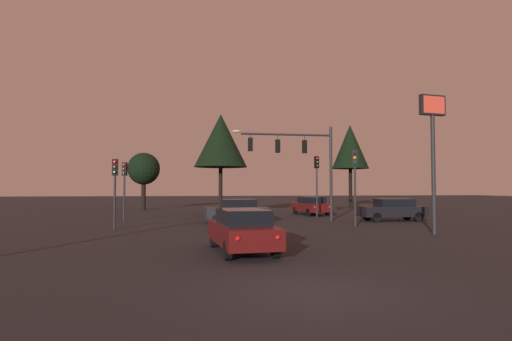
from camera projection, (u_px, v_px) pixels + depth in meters
The scene contains 14 objects.
ground_plane at pixel (225, 216), 33.30m from camera, with size 168.00×168.00×0.00m, color black.
traffic_signal_mast_arm at pixel (299, 154), 28.79m from camera, with size 6.97×0.44×6.51m.
traffic_light_corner_left at pixel (317, 174), 31.62m from camera, with size 0.33×0.37×4.64m.
traffic_light_corner_right at pixel (115, 179), 22.96m from camera, with size 0.30×0.35×3.84m.
traffic_light_median at pixel (355, 173), 24.39m from camera, with size 0.36×0.39×4.45m.
traffic_light_far_side at pixel (124, 179), 28.16m from camera, with size 0.35×0.38×3.98m.
car_nearside_lane at pixel (242, 230), 14.76m from camera, with size 2.20×4.75×1.52m.
car_crossing_left at pixel (237, 210), 27.42m from camera, with size 4.23×2.03×1.52m.
car_crossing_right at pixel (393, 209), 28.64m from camera, with size 4.57×1.76×1.52m.
car_far_lane at pixel (311, 205), 34.92m from camera, with size 2.43×4.49×1.52m.
store_sign_illuminated at pixel (433, 132), 20.62m from camera, with size 1.42×0.48×6.83m.
tree_behind_sign at pixel (144, 169), 43.70m from camera, with size 3.33×3.33×5.92m.
tree_left_far at pixel (221, 141), 35.53m from camera, with size 4.47×4.47×8.51m.
tree_center_horizon at pixel (350, 147), 47.22m from camera, with size 4.09×4.09×9.35m.
Camera 1 is at (-2.62, -8.91, 2.27)m, focal length 29.50 mm.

